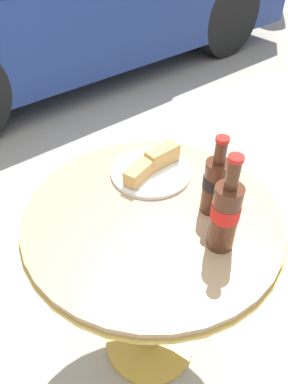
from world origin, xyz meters
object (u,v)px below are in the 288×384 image
at_px(cola_bottle_right, 225,214).
at_px(lunch_plate_near, 151,168).
at_px(bistro_table, 152,249).
at_px(cola_bottle_left, 215,183).

relative_size(cola_bottle_right, lunch_plate_near, 1.09).
xyz_separation_m(bistro_table, lunch_plate_near, (0.11, 0.13, 0.16)).
bearing_deg(bistro_table, lunch_plate_near, 50.25).
bearing_deg(bistro_table, cola_bottle_right, -73.62).
distance_m(cola_bottle_right, lunch_plate_near, 0.33).
xyz_separation_m(cola_bottle_left, lunch_plate_near, (-0.02, 0.22, -0.07)).
bearing_deg(cola_bottle_left, cola_bottle_right, -128.85).
relative_size(bistro_table, lunch_plate_near, 2.93).
bearing_deg(cola_bottle_right, bistro_table, 106.38).
xyz_separation_m(cola_bottle_left, cola_bottle_right, (-0.08, -0.10, 0.01)).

